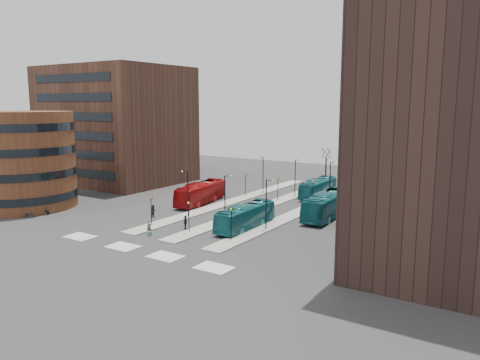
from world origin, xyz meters
The scene contains 23 objects.
ground centered at (0.00, 0.00, 0.00)m, with size 160.00×160.00×0.00m, color #2B2B2E.
island_left centered at (-4.00, 30.00, 0.07)m, with size 2.50×45.00×0.15m, color gray.
island_mid centered at (2.00, 30.00, 0.07)m, with size 2.50×45.00×0.15m, color gray.
island_right centered at (8.00, 30.00, 0.07)m, with size 2.50×45.00×0.15m, color gray.
suitcase centered at (-1.46, 8.51, 0.26)m, with size 0.42×0.33×0.52m, color #1D369F.
red_bus centered at (-7.34, 25.88, 1.63)m, with size 2.74×11.71×3.26m, color #990B0D.
teal_bus_a centered at (6.08, 17.40, 1.48)m, with size 2.49×10.64×2.96m, color #15636D.
teal_bus_b centered at (5.62, 40.38, 1.51)m, with size 2.53×10.83×3.02m, color #15606D.
teal_bus_c centered at (12.41, 28.03, 1.73)m, with size 2.91×12.42×3.46m, color #135C63.
teal_bus_d centered at (11.13, 48.68, 1.56)m, with size 2.63×11.22×3.13m, color #166D71.
traveller centered at (-2.05, 9.11, 0.77)m, with size 0.56×0.37×1.53m, color #46412A.
commuter_a centered at (-7.41, 15.50, 0.85)m, with size 0.82×0.64×1.70m, color black.
commuter_b centered at (0.26, 12.97, 0.87)m, with size 1.02×0.42×1.73m, color black.
commuter_c centered at (4.52, 16.93, 0.73)m, with size 0.94×0.54×1.46m, color black.
bicycle_near centered at (-21.00, 6.07, 0.42)m, with size 0.56×1.59×0.84m, color gray.
bicycle_mid centered at (-21.00, 8.61, 0.47)m, with size 0.44×1.56×0.94m, color gray.
bicycle_far centered at (-21.00, 8.26, 0.48)m, with size 0.64×1.82×0.96m, color gray.
crosswalk_stripes centered at (1.75, 4.00, 0.01)m, with size 22.35×2.40×0.01m.
round_building centered at (-28.00, 10.00, 6.99)m, with size 15.16×15.16×14.00m.
office_block centered at (-34.00, 33.98, 11.00)m, with size 25.00×20.12×22.00m.
sign_poles centered at (1.60, 23.00, 2.41)m, with size 12.45×22.12×3.65m.
lamp_posts centered at (2.64, 28.00, 3.58)m, with size 14.04×20.24×6.12m.
bare_trees centered at (2.67, 62.67, 2.72)m, with size 10.97×8.14×5.90m.
Camera 1 is at (35.65, -29.65, 15.08)m, focal length 35.00 mm.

